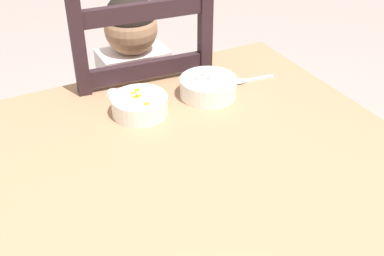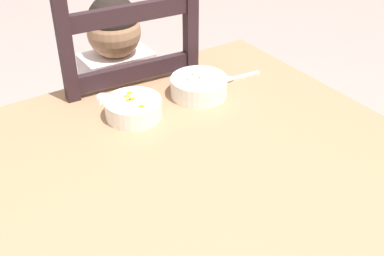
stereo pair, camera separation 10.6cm
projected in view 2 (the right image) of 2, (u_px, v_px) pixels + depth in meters
dining_table at (195, 201)px, 1.18m from camera, size 1.11×1.06×0.72m
dining_chair at (125, 131)px, 1.70m from camera, size 0.46×0.46×1.03m
child_figure at (123, 93)px, 1.62m from camera, size 0.32×0.31×0.95m
bowl_of_peas at (199, 86)px, 1.39m from camera, size 0.16×0.16×0.06m
bowl_of_carrots at (133, 108)px, 1.30m from camera, size 0.15×0.15×0.05m
spoon at (233, 78)px, 1.49m from camera, size 0.14×0.04×0.01m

